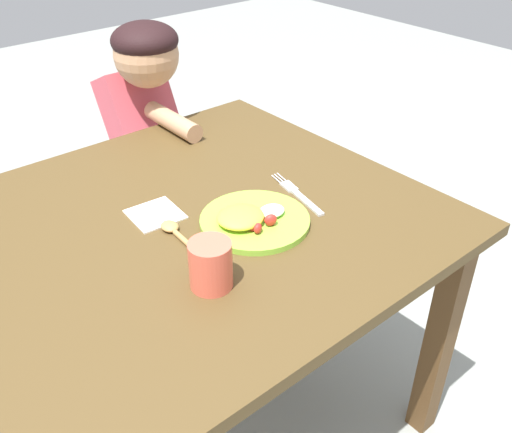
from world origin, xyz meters
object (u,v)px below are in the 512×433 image
at_px(fork, 298,195).
at_px(person, 145,148).
at_px(spoon, 181,237).
at_px(plate, 252,219).
at_px(drinking_cup, 211,265).

height_order(fork, person, person).
distance_m(fork, spoon, 0.32).
height_order(plate, drinking_cup, drinking_cup).
height_order(drinking_cup, person, person).
distance_m(spoon, person, 0.74).
height_order(plate, person, person).
bearing_deg(spoon, drinking_cup, 169.93).
distance_m(plate, spoon, 0.16).
bearing_deg(person, spoon, 66.24).
distance_m(plate, fork, 0.16).
height_order(spoon, drinking_cup, drinking_cup).
xyz_separation_m(plate, drinking_cup, (-0.19, -0.11, 0.03)).
xyz_separation_m(fork, person, (-0.02, 0.69, -0.13)).
height_order(fork, spoon, spoon).
bearing_deg(plate, spoon, 161.43).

